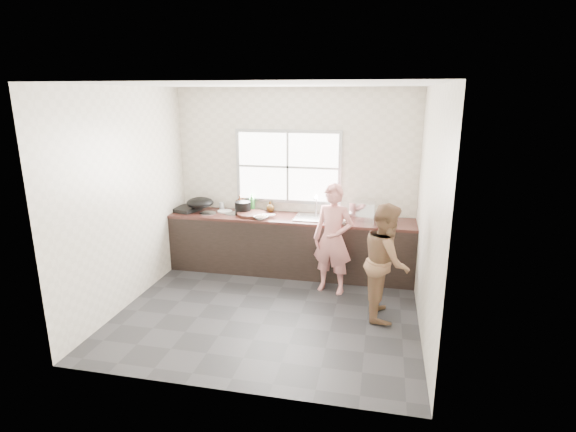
% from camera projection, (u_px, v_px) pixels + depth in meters
% --- Properties ---
extents(floor, '(3.60, 3.20, 0.01)m').
position_uv_depth(floor, '(269.00, 311.00, 5.59)').
color(floor, '#262628').
rests_on(floor, ground).
extents(ceiling, '(3.60, 3.20, 0.01)m').
position_uv_depth(ceiling, '(267.00, 84.00, 4.87)').
color(ceiling, silver).
rests_on(ceiling, wall_back).
extents(wall_back, '(3.60, 0.01, 2.70)m').
position_uv_depth(wall_back, '(295.00, 180.00, 6.75)').
color(wall_back, beige).
rests_on(wall_back, ground).
extents(wall_left, '(0.01, 3.20, 2.70)m').
position_uv_depth(wall_left, '(128.00, 198.00, 5.59)').
color(wall_left, beige).
rests_on(wall_left, ground).
extents(wall_right, '(0.01, 3.20, 2.70)m').
position_uv_depth(wall_right, '(429.00, 213.00, 4.87)').
color(wall_right, beige).
rests_on(wall_right, ground).
extents(wall_front, '(3.60, 0.01, 2.70)m').
position_uv_depth(wall_front, '(219.00, 250.00, 3.72)').
color(wall_front, beige).
rests_on(wall_front, ground).
extents(cabinet, '(3.60, 0.62, 0.82)m').
position_uv_depth(cabinet, '(290.00, 246.00, 6.70)').
color(cabinet, black).
rests_on(cabinet, floor).
extents(countertop, '(3.60, 0.64, 0.04)m').
position_uv_depth(countertop, '(290.00, 218.00, 6.58)').
color(countertop, '#351A15').
rests_on(countertop, cabinet).
extents(sink, '(0.55, 0.45, 0.02)m').
position_uv_depth(sink, '(314.00, 218.00, 6.51)').
color(sink, silver).
rests_on(sink, countertop).
extents(faucet, '(0.02, 0.02, 0.30)m').
position_uv_depth(faucet, '(316.00, 205.00, 6.66)').
color(faucet, silver).
rests_on(faucet, countertop).
extents(window_frame, '(1.60, 0.05, 1.10)m').
position_uv_depth(window_frame, '(288.00, 167.00, 6.70)').
color(window_frame, '#9EA0A5').
rests_on(window_frame, wall_back).
extents(window_glazing, '(1.50, 0.01, 1.00)m').
position_uv_depth(window_glazing, '(288.00, 167.00, 6.67)').
color(window_glazing, white).
rests_on(window_glazing, window_frame).
extents(woman, '(0.57, 0.44, 1.39)m').
position_uv_depth(woman, '(333.00, 243.00, 5.96)').
color(woman, '#D88682').
rests_on(woman, floor).
extents(person_side, '(0.58, 0.72, 1.40)m').
position_uv_depth(person_side, '(386.00, 261.00, 5.29)').
color(person_side, brown).
rests_on(person_side, floor).
extents(cutting_board, '(0.46, 0.46, 0.04)m').
position_uv_depth(cutting_board, '(252.00, 214.00, 6.65)').
color(cutting_board, '#321913').
rests_on(cutting_board, countertop).
extents(cleaver, '(0.20, 0.14, 0.01)m').
position_uv_depth(cleaver, '(269.00, 215.00, 6.54)').
color(cleaver, '#A7A9AD').
rests_on(cleaver, cutting_board).
extents(bowl_mince, '(0.25, 0.25, 0.05)m').
position_uv_depth(bowl_mince, '(261.00, 218.00, 6.45)').
color(bowl_mince, white).
rests_on(bowl_mince, countertop).
extents(bowl_crabs, '(0.22, 0.22, 0.06)m').
position_uv_depth(bowl_crabs, '(338.00, 222.00, 6.23)').
color(bowl_crabs, silver).
rests_on(bowl_crabs, countertop).
extents(bowl_held, '(0.24, 0.24, 0.06)m').
position_uv_depth(bowl_held, '(328.00, 219.00, 6.34)').
color(bowl_held, white).
rests_on(bowl_held, countertop).
extents(black_pot, '(0.25, 0.25, 0.17)m').
position_uv_depth(black_pot, '(243.00, 207.00, 6.77)').
color(black_pot, black).
rests_on(black_pot, countertop).
extents(plate_food, '(0.23, 0.23, 0.02)m').
position_uv_depth(plate_food, '(225.00, 211.00, 6.86)').
color(plate_food, silver).
rests_on(plate_food, countertop).
extents(bottle_green, '(0.13, 0.13, 0.26)m').
position_uv_depth(bottle_green, '(252.00, 202.00, 6.89)').
color(bottle_green, '#2A802E').
rests_on(bottle_green, countertop).
extents(bottle_brown_tall, '(0.11, 0.11, 0.22)m').
position_uv_depth(bottle_brown_tall, '(240.00, 203.00, 6.94)').
color(bottle_brown_tall, '#4E2713').
rests_on(bottle_brown_tall, countertop).
extents(bottle_brown_short, '(0.14, 0.14, 0.15)m').
position_uv_depth(bottle_brown_short, '(270.00, 207.00, 6.85)').
color(bottle_brown_short, '#4B3212').
rests_on(bottle_brown_short, countertop).
extents(glass_jar, '(0.08, 0.08, 0.11)m').
position_uv_depth(glass_jar, '(222.00, 206.00, 7.01)').
color(glass_jar, silver).
rests_on(glass_jar, countertop).
extents(burner, '(0.45, 0.45, 0.05)m').
position_uv_depth(burner, '(186.00, 209.00, 6.91)').
color(burner, black).
rests_on(burner, countertop).
extents(wok, '(0.44, 0.44, 0.16)m').
position_uv_depth(wok, '(200.00, 203.00, 6.85)').
color(wok, black).
rests_on(wok, burner).
extents(dish_rack, '(0.37, 0.28, 0.26)m').
position_uv_depth(dish_rack, '(363.00, 211.00, 6.39)').
color(dish_rack, silver).
rests_on(dish_rack, countertop).
extents(pot_lid_left, '(0.28, 0.28, 0.01)m').
position_uv_depth(pot_lid_left, '(208.00, 213.00, 6.75)').
color(pot_lid_left, silver).
rests_on(pot_lid_left, countertop).
extents(pot_lid_right, '(0.30, 0.30, 0.01)m').
position_uv_depth(pot_lid_right, '(232.00, 213.00, 6.74)').
color(pot_lid_right, '#A4A6AA').
rests_on(pot_lid_right, countertop).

